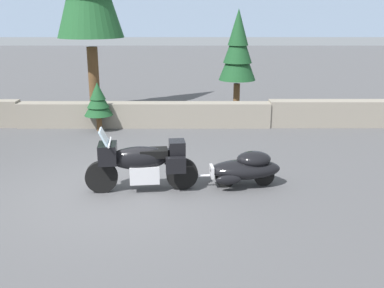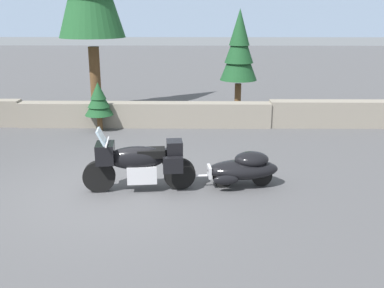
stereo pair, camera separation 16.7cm
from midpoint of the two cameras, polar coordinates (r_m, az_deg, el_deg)
name	(u,v)px [view 2 (the right image)]	position (r m, az deg, el deg)	size (l,w,h in m)	color
ground_plane	(115,193)	(9.42, -9.21, -6.09)	(80.00, 80.00, 0.00)	#4C4C4F
stone_guard_wall	(163,114)	(14.47, -3.36, 3.83)	(24.00, 0.61, 0.85)	gray
touring_motorcycle	(139,162)	(9.27, -6.21, -2.25)	(2.31, 0.89, 1.33)	black
car_shaped_trailer	(243,168)	(9.55, 6.99, -3.03)	(2.23, 0.88, 0.76)	black
pine_tree_secondary	(239,49)	(16.28, 6.28, 11.88)	(1.32, 1.32, 3.66)	brown
pine_sapling_near	(99,101)	(14.13, -11.39, 5.41)	(0.87, 0.87, 1.51)	brown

